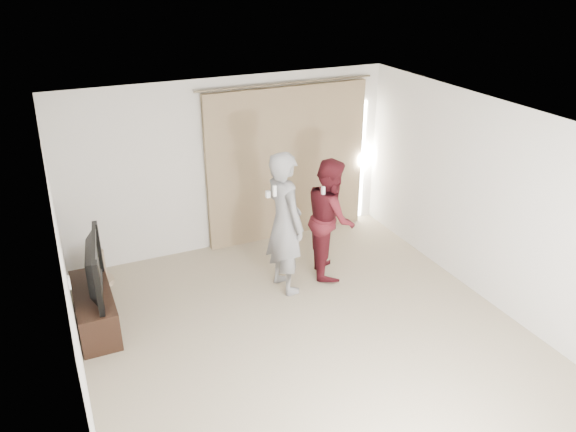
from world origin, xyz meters
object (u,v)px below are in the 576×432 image
object	(u,v)px
tv_console	(95,309)
person_man	(285,223)
person_woman	(331,217)
tv	(88,268)

from	to	relation	value
tv_console	person_man	bearing A→B (deg)	-3.06
person_woman	tv_console	bearing A→B (deg)	-179.91
tv_console	person_woman	bearing A→B (deg)	0.09
tv	person_man	bearing A→B (deg)	-86.21
tv_console	person_man	size ratio (longest dim) A/B	0.65
tv_console	person_woman	distance (m)	3.27
tv	person_woman	world-z (taller)	person_woman
tv	person_woman	size ratio (longest dim) A/B	0.68
tv_console	person_man	distance (m)	2.57
tv	person_woman	distance (m)	3.22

